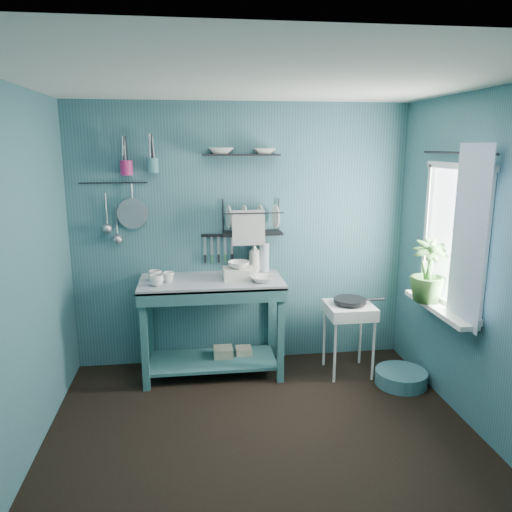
{
  "coord_description": "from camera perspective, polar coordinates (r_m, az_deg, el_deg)",
  "views": [
    {
      "loc": [
        -0.48,
        -3.19,
        2.11
      ],
      "look_at": [
        0.05,
        0.85,
        1.2
      ],
      "focal_mm": 35.0,
      "sensor_mm": 36.0,
      "label": 1
    }
  ],
  "objects": [
    {
      "name": "floor",
      "position": [
        3.86,
        0.98,
        -20.6
      ],
      "size": [
        3.2,
        3.2,
        0.0
      ],
      "primitive_type": "plane",
      "color": "black",
      "rests_on": "ground"
    },
    {
      "name": "ceiling",
      "position": [
        3.25,
        1.15,
        19.46
      ],
      "size": [
        3.2,
        3.2,
        0.0
      ],
      "primitive_type": "plane",
      "rotation": [
        3.14,
        0.0,
        0.0
      ],
      "color": "silver",
      "rests_on": "ground"
    },
    {
      "name": "wall_back",
      "position": [
        4.79,
        -1.61,
        2.25
      ],
      "size": [
        3.2,
        0.0,
        3.2
      ],
      "primitive_type": "plane",
      "rotation": [
        1.57,
        0.0,
        0.0
      ],
      "color": "#315C65",
      "rests_on": "ground"
    },
    {
      "name": "wall_front",
      "position": [
        1.96,
        7.78,
        -13.68
      ],
      "size": [
        3.2,
        0.0,
        3.2
      ],
      "primitive_type": "plane",
      "rotation": [
        -1.57,
        0.0,
        0.0
      ],
      "color": "#315C65",
      "rests_on": "ground"
    },
    {
      "name": "wall_left",
      "position": [
        3.49,
        -25.96,
        -3.01
      ],
      "size": [
        0.0,
        3.0,
        3.0
      ],
      "primitive_type": "plane",
      "rotation": [
        1.57,
        0.0,
        1.57
      ],
      "color": "#315C65",
      "rests_on": "ground"
    },
    {
      "name": "wall_right",
      "position": [
        3.91,
        24.96,
        -1.34
      ],
      "size": [
        0.0,
        3.0,
        3.0
      ],
      "primitive_type": "plane",
      "rotation": [
        1.57,
        0.0,
        -1.57
      ],
      "color": "#315C65",
      "rests_on": "ground"
    },
    {
      "name": "work_counter",
      "position": [
        4.7,
        -5.02,
        -8.04
      ],
      "size": [
        1.32,
        0.7,
        0.92
      ],
      "primitive_type": "cube",
      "rotation": [
        0.0,
        0.0,
        0.04
      ],
      "color": "#2E6062",
      "rests_on": "floor"
    },
    {
      "name": "mug_left",
      "position": [
        4.4,
        -11.31,
        -2.76
      ],
      "size": [
        0.12,
        0.12,
        0.1
      ],
      "primitive_type": "imported",
      "color": "silver",
      "rests_on": "work_counter"
    },
    {
      "name": "mug_mid",
      "position": [
        4.49,
        -9.96,
        -2.41
      ],
      "size": [
        0.14,
        0.14,
        0.09
      ],
      "primitive_type": "imported",
      "rotation": [
        0.0,
        0.0,
        0.52
      ],
      "color": "silver",
      "rests_on": "work_counter"
    },
    {
      "name": "mug_right",
      "position": [
        4.56,
        -11.44,
        -2.23
      ],
      "size": [
        0.17,
        0.17,
        0.1
      ],
      "primitive_type": "imported",
      "rotation": [
        0.0,
        0.0,
        1.05
      ],
      "color": "silver",
      "rests_on": "work_counter"
    },
    {
      "name": "wash_tub",
      "position": [
        4.54,
        -1.98,
        -2.0
      ],
      "size": [
        0.28,
        0.22,
        0.1
      ],
      "primitive_type": "cube",
      "color": "silver",
      "rests_on": "work_counter"
    },
    {
      "name": "tub_bowl",
      "position": [
        4.52,
        -1.99,
        -1.02
      ],
      "size": [
        0.2,
        0.19,
        0.06
      ],
      "primitive_type": "imported",
      "color": "silver",
      "rests_on": "wash_tub"
    },
    {
      "name": "soap_bottle",
      "position": [
        4.75,
        -0.21,
        -0.11
      ],
      "size": [
        0.12,
        0.12,
        0.3
      ],
      "primitive_type": "imported",
      "color": "silver",
      "rests_on": "work_counter"
    },
    {
      "name": "water_bottle",
      "position": [
        4.79,
        0.95,
        -0.13
      ],
      "size": [
        0.09,
        0.09,
        0.28
      ],
      "primitive_type": "cylinder",
      "color": "silver",
      "rests_on": "work_counter"
    },
    {
      "name": "counter_bowl",
      "position": [
        4.45,
        0.75,
        -2.63
      ],
      "size": [
        0.22,
        0.22,
        0.05
      ],
      "primitive_type": "imported",
      "color": "silver",
      "rests_on": "work_counter"
    },
    {
      "name": "hotplate_stand",
      "position": [
        4.81,
        10.5,
        -9.27
      ],
      "size": [
        0.49,
        0.49,
        0.67
      ],
      "primitive_type": "cube",
      "rotation": [
        0.0,
        0.0,
        -0.17
      ],
      "color": "white",
      "rests_on": "floor"
    },
    {
      "name": "frying_pan",
      "position": [
        4.68,
        10.68,
        -5.02
      ],
      "size": [
        0.3,
        0.3,
        0.03
      ],
      "primitive_type": "cylinder",
      "color": "black",
      "rests_on": "hotplate_stand"
    },
    {
      "name": "knife_strip",
      "position": [
        4.74,
        -4.35,
        2.34
      ],
      "size": [
        0.32,
        0.07,
        0.03
      ],
      "primitive_type": "cube",
      "rotation": [
        0.0,
        0.0,
        -0.17
      ],
      "color": "black",
      "rests_on": "wall_back"
    },
    {
      "name": "dish_rack",
      "position": [
        4.64,
        -0.42,
        4.49
      ],
      "size": [
        0.58,
        0.32,
        0.32
      ],
      "primitive_type": "cube",
      "rotation": [
        0.0,
        0.0,
        0.16
      ],
      "color": "black",
      "rests_on": "wall_back"
    },
    {
      "name": "upper_shelf",
      "position": [
        4.61,
        -1.71,
        11.47
      ],
      "size": [
        0.7,
        0.19,
        0.01
      ],
      "primitive_type": "cube",
      "rotation": [
        0.0,
        0.0,
        0.01
      ],
      "color": "black",
      "rests_on": "wall_back"
    },
    {
      "name": "shelf_bowl_left",
      "position": [
        4.6,
        -4.03,
        11.9
      ],
      "size": [
        0.27,
        0.27,
        0.06
      ],
      "primitive_type": "imported",
      "rotation": [
        0.0,
        0.0,
        -0.15
      ],
      "color": "silver",
      "rests_on": "upper_shelf"
    },
    {
      "name": "shelf_bowl_right",
      "position": [
        4.64,
        0.95,
        11.92
      ],
      "size": [
        0.23,
        0.23,
        0.05
      ],
      "primitive_type": "imported",
      "rotation": [
        0.0,
        0.0,
        -0.09
      ],
      "color": "silver",
      "rests_on": "upper_shelf"
    },
    {
      "name": "utensil_cup_magenta",
      "position": [
        4.65,
        -14.59,
        9.73
      ],
      "size": [
        0.11,
        0.11,
        0.13
      ],
      "primitive_type": "cylinder",
      "color": "#A11D5A",
      "rests_on": "wall_back"
    },
    {
      "name": "utensil_cup_teal",
      "position": [
        4.62,
        -11.74,
        10.12
      ],
      "size": [
        0.11,
        0.11,
        0.13
      ],
      "primitive_type": "cylinder",
      "color": "#3A7379",
      "rests_on": "wall_back"
    },
    {
      "name": "colander",
      "position": [
        4.71,
        -13.9,
        4.74
      ],
      "size": [
        0.28,
        0.03,
        0.28
      ],
      "primitive_type": "cylinder",
      "rotation": [
        1.54,
        0.0,
        0.0
      ],
      "color": "#9C9FA3",
      "rests_on": "wall_back"
    },
    {
      "name": "ladle_outer",
      "position": [
        4.75,
        -16.75,
        5.09
      ],
      "size": [
        0.01,
        0.01,
        0.3
      ],
      "primitive_type": "cylinder",
      "color": "#9C9FA3",
      "rests_on": "wall_back"
    },
    {
      "name": "ladle_inner",
      "position": [
        4.75,
        -15.66,
        3.9
      ],
      "size": [
        0.01,
        0.01,
        0.3
      ],
      "primitive_type": "cylinder",
      "color": "#9C9FA3",
      "rests_on": "wall_back"
    },
    {
      "name": "hook_rail",
      "position": [
        4.72,
        -16.02,
        8.04
      ],
      "size": [
        0.6,
        0.01,
        0.01
      ],
      "primitive_type": "cylinder",
      "rotation": [
        0.0,
        1.57,
        0.0
      ],
      "color": "black",
      "rests_on": "wall_back"
    },
    {
      "name": "window_glass",
      "position": [
        4.25,
        21.78,
        2.05
      ],
      "size": [
        0.0,
        1.1,
        1.1
      ],
      "primitive_type": "plane",
      "rotation": [
        1.57,
        0.0,
        1.57
      ],
      "color": "white",
      "rests_on": "wall_right"
    },
    {
      "name": "windowsill",
      "position": [
        4.34,
        20.16,
        -5.63
      ],
      "size": [
        0.16,
        0.95,
        0.04
      ],
      "primitive_type": "cube",
      "color": "white",
      "rests_on": "wall_right"
    },
    {
      "name": "curtain",
      "position": [
        3.95,
        23.1,
        1.94
      ],
      "size": [
        0.0,
        1.35,
        1.35
      ],
      "primitive_type": "plane",
      "rotation": [
        1.57,
        0.0,
        1.57
      ],
      "color": "white",
      "rests_on": "wall_right"
    },
    {
      "name": "curtain_rod",
      "position": [
        4.16,
        21.97,
        10.87
      ],
      "size": [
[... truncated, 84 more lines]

